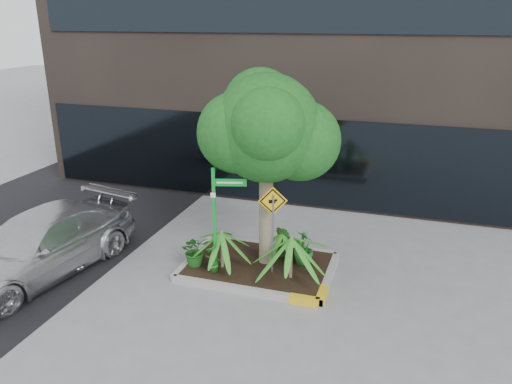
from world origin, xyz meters
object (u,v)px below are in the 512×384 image
(parked_car, at_px, (39,245))
(street_sign_post, at_px, (217,210))
(tree, at_px, (267,128))
(cattle_sign, at_px, (273,216))

(parked_car, relative_size, street_sign_post, 1.89)
(tree, relative_size, street_sign_post, 1.77)
(tree, distance_m, cattle_sign, 1.84)
(parked_car, height_order, street_sign_post, street_sign_post)
(cattle_sign, bearing_deg, parked_car, 173.43)
(tree, height_order, street_sign_post, tree)
(tree, relative_size, parked_car, 0.94)
(street_sign_post, bearing_deg, parked_car, -179.70)
(parked_car, xyz_separation_m, cattle_sign, (4.96, 1.29, 0.81))
(tree, bearing_deg, cattle_sign, -60.23)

